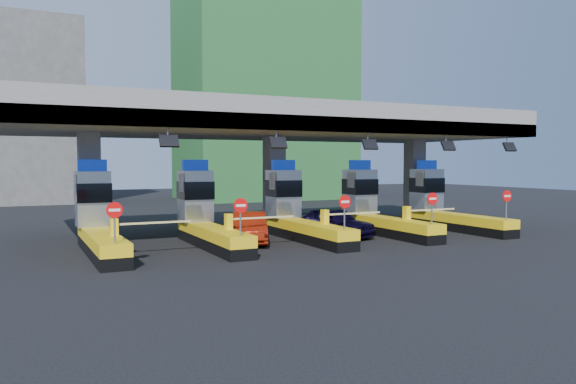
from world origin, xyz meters
name	(u,v)px	position (x,y,z in m)	size (l,w,h in m)	color
ground	(298,239)	(0.00, 0.00, 0.00)	(120.00, 120.00, 0.00)	black
toll_canopy	(275,125)	(0.00, 2.87, 6.13)	(28.00, 12.09, 7.00)	slate
toll_lane_far_left	(97,221)	(-10.00, 0.28, 1.40)	(4.43, 8.00, 4.16)	black
toll_lane_left	(204,216)	(-5.00, 0.28, 1.40)	(4.43, 8.00, 4.16)	black
toll_lane_center	(296,212)	(0.00, 0.28, 1.40)	(4.43, 8.00, 4.16)	black
toll_lane_right	(374,209)	(5.00, 0.28, 1.40)	(4.43, 8.00, 4.16)	black
toll_lane_far_right	(443,206)	(10.00, 0.28, 1.40)	(4.43, 8.00, 4.16)	black
bg_building_scaffold	(264,73)	(12.00, 32.00, 14.00)	(18.00, 12.00, 28.00)	#1E5926
bg_building_concrete	(5,112)	(-14.00, 36.00, 9.00)	(14.00, 10.00, 18.00)	#4C4C49
van	(334,222)	(2.10, -0.12, 0.81)	(1.91, 4.74, 1.62)	black
red_car	(249,228)	(-2.84, -0.23, 0.77)	(1.63, 4.67, 1.54)	maroon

